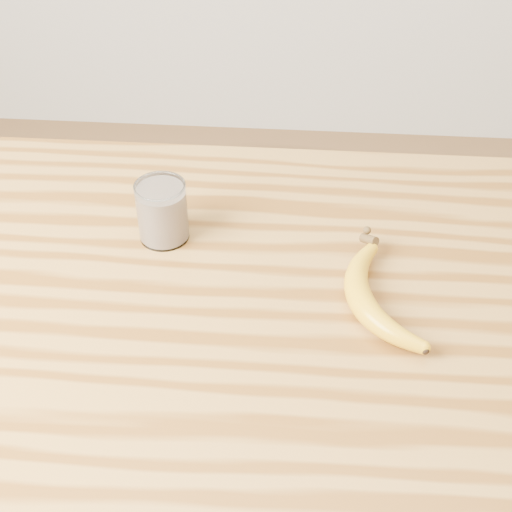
{
  "coord_description": "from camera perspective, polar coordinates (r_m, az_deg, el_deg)",
  "views": [
    {
      "loc": [
        -0.0,
        -0.78,
        1.64
      ],
      "look_at": [
        -0.07,
        0.04,
        0.93
      ],
      "focal_mm": 50.0,
      "sensor_mm": 36.0,
      "label": 1
    }
  ],
  "objects": [
    {
      "name": "banana",
      "position": [
        1.04,
        8.3,
        -3.49
      ],
      "size": [
        0.2,
        0.34,
        0.04
      ],
      "primitive_type": null,
      "rotation": [
        0.0,
        0.0,
        0.29
      ],
      "color": "gold",
      "rests_on": "table"
    },
    {
      "name": "table",
      "position": [
        1.17,
        3.08,
        -7.47
      ],
      "size": [
        1.2,
        0.8,
        0.9
      ],
      "color": "olive",
      "rests_on": "ground"
    },
    {
      "name": "smoothie_glass",
      "position": [
        1.15,
        -7.51,
        3.5
      ],
      "size": [
        0.08,
        0.08,
        0.1
      ],
      "color": "white",
      "rests_on": "table"
    }
  ]
}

